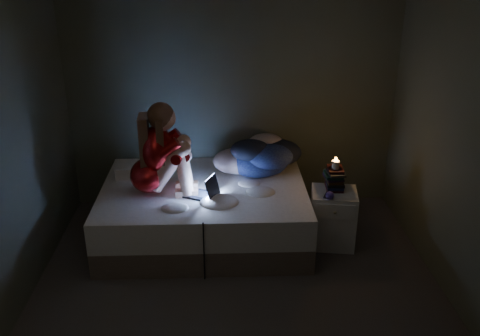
{
  "coord_description": "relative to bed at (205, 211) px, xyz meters",
  "views": [
    {
      "loc": [
        -0.13,
        -3.64,
        2.81
      ],
      "look_at": [
        0.05,
        1.0,
        0.8
      ],
      "focal_mm": 39.0,
      "sensor_mm": 36.0,
      "label": 1
    }
  ],
  "objects": [
    {
      "name": "floor",
      "position": [
        0.31,
        -1.1,
        -0.29
      ],
      "size": [
        3.6,
        3.8,
        0.02
      ],
      "primitive_type": "cube",
      "color": "#3A3330",
      "rests_on": "ground"
    },
    {
      "name": "wall_back",
      "position": [
        0.31,
        0.81,
        1.02
      ],
      "size": [
        3.6,
        0.02,
        2.6
      ],
      "primitive_type": "cube",
      "color": "#494E3C",
      "rests_on": "ground"
    },
    {
      "name": "wall_front",
      "position": [
        0.31,
        -3.01,
        1.02
      ],
      "size": [
        3.6,
        0.02,
        2.6
      ],
      "primitive_type": "cube",
      "color": "#494E3C",
      "rests_on": "ground"
    },
    {
      "name": "wall_right",
      "position": [
        2.12,
        -1.1,
        1.02
      ],
      "size": [
        0.02,
        3.8,
        2.6
      ],
      "primitive_type": "cube",
      "color": "#494E3C",
      "rests_on": "ground"
    },
    {
      "name": "bed",
      "position": [
        0.0,
        0.0,
        0.0
      ],
      "size": [
        2.04,
        1.53,
        0.56
      ],
      "primitive_type": null,
      "color": "silver",
      "rests_on": "ground"
    },
    {
      "name": "pillow",
      "position": [
        -0.71,
        0.32,
        0.34
      ],
      "size": [
        0.41,
        0.29,
        0.12
      ],
      "primitive_type": "cube",
      "color": "white",
      "rests_on": "bed"
    },
    {
      "name": "woman",
      "position": [
        -0.51,
        -0.14,
        0.74
      ],
      "size": [
        0.59,
        0.4,
        0.92
      ],
      "primitive_type": null,
      "rotation": [
        0.0,
        0.0,
        0.05
      ],
      "color": "maroon",
      "rests_on": "bed"
    },
    {
      "name": "laptop",
      "position": [
        -0.03,
        -0.21,
        0.4
      ],
      "size": [
        0.39,
        0.34,
        0.23
      ],
      "primitive_type": null,
      "rotation": [
        0.0,
        0.0,
        -0.42
      ],
      "color": "black",
      "rests_on": "bed"
    },
    {
      "name": "clothes_pile",
      "position": [
        0.57,
        0.33,
        0.49
      ],
      "size": [
        0.83,
        0.75,
        0.41
      ],
      "primitive_type": null,
      "rotation": [
        0.0,
        0.0,
        0.36
      ],
      "color": "#100E46",
      "rests_on": "bed"
    },
    {
      "name": "nightstand",
      "position": [
        1.28,
        -0.21,
        0.01
      ],
      "size": [
        0.49,
        0.45,
        0.58
      ],
      "primitive_type": "cube",
      "rotation": [
        0.0,
        0.0,
        -0.15
      ],
      "color": "silver",
      "rests_on": "ground"
    },
    {
      "name": "book_stack",
      "position": [
        1.28,
        -0.15,
        0.42
      ],
      "size": [
        0.19,
        0.25,
        0.25
      ],
      "primitive_type": null,
      "color": "black",
      "rests_on": "nightstand"
    },
    {
      "name": "candle",
      "position": [
        1.28,
        -0.15,
        0.59
      ],
      "size": [
        0.07,
        0.07,
        0.08
      ],
      "primitive_type": "cylinder",
      "color": "beige",
      "rests_on": "book_stack"
    },
    {
      "name": "phone",
      "position": [
        1.22,
        -0.31,
        0.31
      ],
      "size": [
        0.1,
        0.15,
        0.01
      ],
      "primitive_type": "cube",
      "rotation": [
        0.0,
        0.0,
        -0.25
      ],
      "color": "black",
      "rests_on": "nightstand"
    },
    {
      "name": "blue_orb",
      "position": [
        1.22,
        -0.38,
        0.34
      ],
      "size": [
        0.08,
        0.08,
        0.08
      ],
      "primitive_type": "sphere",
      "color": "#3F2D93",
      "rests_on": "nightstand"
    }
  ]
}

